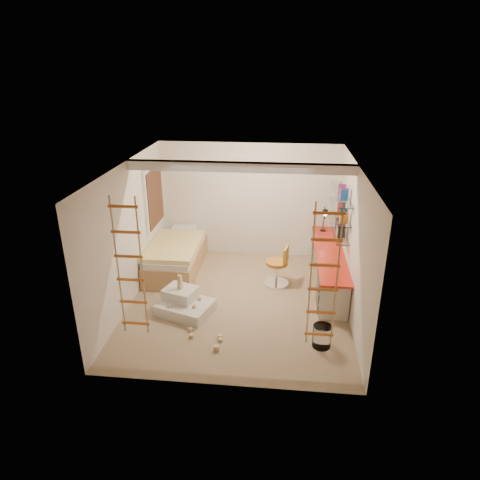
# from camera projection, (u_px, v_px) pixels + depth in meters

# --- Properties ---
(floor) EXTENTS (4.50, 4.50, 0.00)m
(floor) POSITION_uv_depth(u_px,v_px,m) (238.00, 302.00, 8.08)
(floor) COLOR #978061
(floor) RESTS_ON ground
(ceiling_beam) EXTENTS (4.00, 0.18, 0.16)m
(ceiling_beam) POSITION_uv_depth(u_px,v_px,m) (240.00, 167.00, 7.38)
(ceiling_beam) COLOR white
(ceiling_beam) RESTS_ON ceiling
(window_frame) EXTENTS (0.06, 1.15, 1.35)m
(window_frame) POSITION_uv_depth(u_px,v_px,m) (153.00, 197.00, 9.05)
(window_frame) COLOR white
(window_frame) RESTS_ON wall_left
(window_blind) EXTENTS (0.02, 1.00, 1.20)m
(window_blind) POSITION_uv_depth(u_px,v_px,m) (155.00, 197.00, 9.04)
(window_blind) COLOR #4C2D1E
(window_blind) RESTS_ON window_frame
(rope_ladder_left) EXTENTS (0.41, 0.04, 2.13)m
(rope_ladder_left) POSITION_uv_depth(u_px,v_px,m) (130.00, 268.00, 6.02)
(rope_ladder_left) COLOR orange
(rope_ladder_left) RESTS_ON ceiling
(rope_ladder_right) EXTENTS (0.41, 0.04, 2.13)m
(rope_ladder_right) POSITION_uv_depth(u_px,v_px,m) (324.00, 278.00, 5.76)
(rope_ladder_right) COLOR #C56421
(rope_ladder_right) RESTS_ON ceiling
(waste_bin) EXTENTS (0.30, 0.30, 0.37)m
(waste_bin) POSITION_uv_depth(u_px,v_px,m) (322.00, 336.00, 6.77)
(waste_bin) COLOR white
(waste_bin) RESTS_ON floor
(desk) EXTENTS (0.56, 2.80, 0.75)m
(desk) POSITION_uv_depth(u_px,v_px,m) (328.00, 267.00, 8.55)
(desk) COLOR red
(desk) RESTS_ON floor
(shelves) EXTENTS (0.25, 1.80, 0.71)m
(shelves) POSITION_uv_depth(u_px,v_px,m) (339.00, 211.00, 8.36)
(shelves) COLOR white
(shelves) RESTS_ON wall_right
(bed) EXTENTS (1.02, 2.00, 0.69)m
(bed) POSITION_uv_depth(u_px,v_px,m) (176.00, 256.00, 9.22)
(bed) COLOR #AD7F51
(bed) RESTS_ON floor
(task_lamp) EXTENTS (0.14, 0.36, 0.57)m
(task_lamp) POSITION_uv_depth(u_px,v_px,m) (325.00, 216.00, 9.15)
(task_lamp) COLOR black
(task_lamp) RESTS_ON desk
(swivel_chair) EXTENTS (0.61, 0.61, 0.85)m
(swivel_chair) POSITION_uv_depth(u_px,v_px,m) (278.00, 271.00, 8.59)
(swivel_chair) COLOR #C07324
(swivel_chair) RESTS_ON floor
(play_platform) EXTENTS (1.09, 0.97, 0.41)m
(play_platform) POSITION_uv_depth(u_px,v_px,m) (184.00, 303.00, 7.74)
(play_platform) COLOR silver
(play_platform) RESTS_ON floor
(toy_blocks) EXTENTS (1.06, 1.26, 0.68)m
(toy_blocks) POSITION_uv_depth(u_px,v_px,m) (194.00, 311.00, 7.34)
(toy_blocks) COLOR #CCB284
(toy_blocks) RESTS_ON floor
(books) EXTENTS (0.14, 0.70, 0.92)m
(books) POSITION_uv_depth(u_px,v_px,m) (340.00, 208.00, 8.34)
(books) COLOR #262626
(books) RESTS_ON shelves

